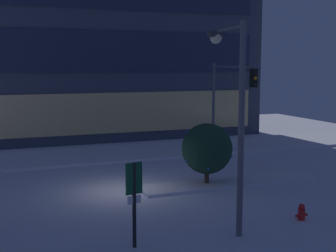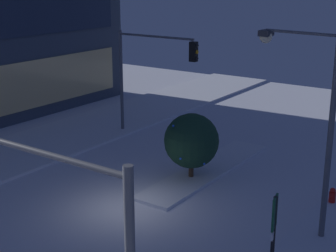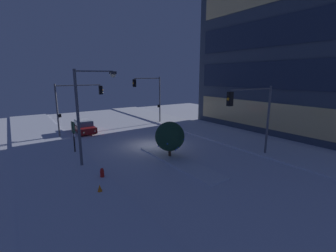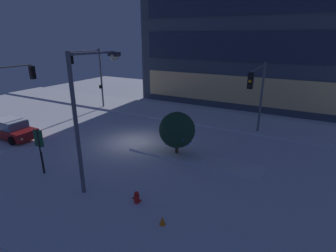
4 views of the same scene
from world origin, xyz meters
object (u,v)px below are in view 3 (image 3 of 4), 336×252
at_px(street_lamp_arched, 89,103).
at_px(fire_hydrant, 102,174).
at_px(traffic_light_corner_far_right, 253,109).
at_px(parking_info_sign, 74,133).
at_px(traffic_light_corner_near_left, 76,100).
at_px(traffic_light_corner_far_left, 150,92).
at_px(decorated_tree_median, 170,136).
at_px(car_near, 84,126).
at_px(construction_cone, 100,189).

bearing_deg(street_lamp_arched, fire_hydrant, -87.32).
bearing_deg(traffic_light_corner_far_right, parking_info_sign, -39.65).
bearing_deg(traffic_light_corner_near_left, traffic_light_corner_far_left, 6.08).
distance_m(traffic_light_corner_far_left, decorated_tree_median, 14.43).
height_order(car_near, construction_cone, car_near).
bearing_deg(decorated_tree_median, car_near, -164.97).
relative_size(car_near, traffic_light_corner_far_right, 0.79).
bearing_deg(construction_cone, parking_info_sign, 176.44).
height_order(traffic_light_corner_near_left, construction_cone, traffic_light_corner_near_left).
bearing_deg(traffic_light_corner_far_left, traffic_light_corner_near_left, 6.08).
distance_m(fire_hydrant, parking_info_sign, 6.53).
bearing_deg(traffic_light_corner_far_right, fire_hydrant, -15.22).
distance_m(traffic_light_corner_far_right, construction_cone, 12.49).
bearing_deg(street_lamp_arched, decorated_tree_median, -9.92).
bearing_deg(construction_cone, traffic_light_corner_far_left, 141.89).
height_order(traffic_light_corner_far_right, street_lamp_arched, street_lamp_arched).
relative_size(car_near, fire_hydrant, 6.24).
bearing_deg(fire_hydrant, parking_info_sign, -177.73).
distance_m(decorated_tree_median, construction_cone, 7.44).
bearing_deg(parking_info_sign, car_near, 57.43).
bearing_deg(traffic_light_corner_near_left, fire_hydrant, -97.40).
distance_m(traffic_light_corner_near_left, construction_cone, 15.39).
bearing_deg(fire_hydrant, street_lamp_arched, 174.58).
distance_m(traffic_light_corner_far_left, parking_info_sign, 14.32).
height_order(street_lamp_arched, fire_hydrant, street_lamp_arched).
bearing_deg(traffic_light_corner_near_left, decorated_tree_median, -70.23).
bearing_deg(parking_info_sign, construction_cone, -106.06).
height_order(traffic_light_corner_far_right, fire_hydrant, traffic_light_corner_far_right).
relative_size(traffic_light_corner_far_left, decorated_tree_median, 2.16).
height_order(traffic_light_corner_far_left, fire_hydrant, traffic_light_corner_far_left).
relative_size(car_near, construction_cone, 8.36).
height_order(car_near, traffic_light_corner_far_right, traffic_light_corner_far_right).
height_order(traffic_light_corner_near_left, parking_info_sign, traffic_light_corner_near_left).
bearing_deg(traffic_light_corner_far_left, parking_info_sign, 32.51).
relative_size(traffic_light_corner_near_left, parking_info_sign, 2.07).
relative_size(traffic_light_corner_near_left, construction_cone, 10.50).
distance_m(parking_info_sign, decorated_tree_median, 8.27).
xyz_separation_m(street_lamp_arched, construction_cone, (4.63, -1.03, -4.38)).
distance_m(traffic_light_corner_far_right, street_lamp_arched, 12.27).
xyz_separation_m(car_near, fire_hydrant, (13.87, -2.49, -0.36)).
relative_size(car_near, traffic_light_corner_far_left, 0.71).
relative_size(street_lamp_arched, fire_hydrant, 9.59).
bearing_deg(traffic_light_corner_far_left, construction_cone, 51.89).
xyz_separation_m(fire_hydrant, decorated_tree_median, (-0.92, 5.97, 1.44)).
bearing_deg(parking_info_sign, fire_hydrant, -100.24).
bearing_deg(decorated_tree_median, traffic_light_corner_far_right, 52.39).
distance_m(parking_info_sign, construction_cone, 8.38).
xyz_separation_m(traffic_light_corner_near_left, parking_info_sign, (6.51, -1.92, -2.23)).
distance_m(car_near, decorated_tree_median, 13.46).
bearing_deg(street_lamp_arched, car_near, 86.76).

